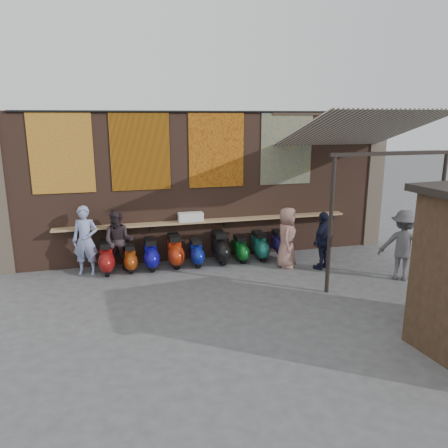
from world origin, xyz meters
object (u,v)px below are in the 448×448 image
(shelf_box, at_px, (191,217))
(scooter_stool_4, at_px, (196,252))
(diner_right, at_px, (119,241))
(shopper_navy, at_px, (323,241))
(scooter_stool_6, at_px, (240,249))
(scooter_stool_3, at_px, (175,251))
(scooter_stool_8, at_px, (280,244))
(scooter_stool_1, at_px, (130,258))
(scooter_stool_0, at_px, (107,258))
(diner_left, at_px, (85,240))
(shopper_tan, at_px, (287,238))
(shopper_grey, at_px, (403,245))
(scooter_stool_5, at_px, (220,247))
(scooter_stool_2, at_px, (151,254))
(scooter_stool_7, at_px, (260,246))

(shelf_box, xyz_separation_m, scooter_stool_4, (0.07, -0.34, -0.89))
(diner_right, bearing_deg, shopper_navy, 1.05)
(scooter_stool_4, height_order, scooter_stool_6, scooter_stool_4)
(scooter_stool_3, relative_size, scooter_stool_8, 1.12)
(scooter_stool_1, xyz_separation_m, scooter_stool_4, (1.71, -0.00, 0.02))
(scooter_stool_0, bearing_deg, diner_left, 174.06)
(scooter_stool_4, height_order, shopper_tan, shopper_tan)
(scooter_stool_6, distance_m, shopper_grey, 4.12)
(diner_left, relative_size, shopper_navy, 1.15)
(scooter_stool_0, relative_size, scooter_stool_1, 1.17)
(scooter_stool_5, distance_m, shopper_tan, 1.83)
(shelf_box, distance_m, scooter_stool_6, 1.61)
(diner_left, xyz_separation_m, shopper_navy, (5.90, -1.14, -0.11))
(scooter_stool_2, xyz_separation_m, shopper_grey, (5.81, -2.30, 0.47))
(scooter_stool_3, distance_m, scooter_stool_6, 1.79)
(shelf_box, distance_m, shopper_navy, 3.53)
(scooter_stool_5, height_order, shopper_grey, shopper_grey)
(scooter_stool_2, distance_m, scooter_stool_5, 1.86)
(diner_left, relative_size, shopper_grey, 1.01)
(scooter_stool_2, relative_size, shopper_tan, 0.51)
(scooter_stool_2, bearing_deg, diner_right, 178.73)
(scooter_stool_1, bearing_deg, scooter_stool_2, 2.80)
(scooter_stool_3, height_order, scooter_stool_5, scooter_stool_5)
(scooter_stool_2, relative_size, scooter_stool_8, 1.05)
(scooter_stool_3, xyz_separation_m, scooter_stool_7, (2.36, -0.01, -0.04))
(scooter_stool_0, height_order, diner_right, diner_right)
(shopper_grey, bearing_deg, scooter_stool_7, -2.30)
(scooter_stool_4, xyz_separation_m, scooter_stool_6, (1.23, 0.02, -0.01))
(scooter_stool_2, xyz_separation_m, scooter_stool_6, (2.42, -0.00, -0.04))
(scooter_stool_4, distance_m, scooter_stool_6, 1.23)
(scooter_stool_1, xyz_separation_m, diner_left, (-1.06, 0.04, 0.54))
(scooter_stool_1, height_order, shopper_grey, shopper_grey)
(scooter_stool_3, xyz_separation_m, shopper_navy, (3.68, -1.17, 0.34))
(scooter_stool_1, bearing_deg, scooter_stool_4, -0.00)
(shopper_tan, bearing_deg, diner_left, 108.63)
(scooter_stool_5, xyz_separation_m, shopper_tan, (1.60, -0.79, 0.38))
(diner_right, xyz_separation_m, shopper_navy, (5.10, -1.14, -0.03))
(scooter_stool_8, height_order, shopper_grey, shopper_grey)
(scooter_stool_4, bearing_deg, scooter_stool_6, 1.04)
(shopper_grey, bearing_deg, scooter_stool_0, 19.27)
(scooter_stool_3, bearing_deg, shopper_tan, -15.70)
(scooter_stool_2, relative_size, shopper_grey, 0.48)
(scooter_stool_0, distance_m, scooter_stool_8, 4.71)
(scooter_stool_7, xyz_separation_m, shopper_tan, (0.47, -0.79, 0.42))
(scooter_stool_6, bearing_deg, scooter_stool_5, 175.53)
(scooter_stool_4, height_order, shopper_navy, shopper_navy)
(scooter_stool_5, relative_size, scooter_stool_6, 1.21)
(scooter_stool_1, height_order, scooter_stool_5, scooter_stool_5)
(shopper_tan, bearing_deg, scooter_stool_6, 81.60)
(scooter_stool_1, relative_size, diner_left, 0.41)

